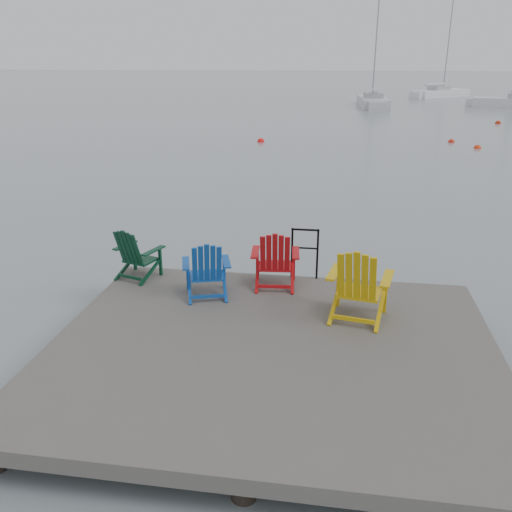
# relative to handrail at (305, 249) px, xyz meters

# --- Properties ---
(ground) EXTENTS (400.00, 400.00, 0.00)m
(ground) POSITION_rel_handrail_xyz_m (-0.25, -2.45, -1.04)
(ground) COLOR gray
(ground) RESTS_ON ground
(dock) EXTENTS (6.00, 5.00, 1.40)m
(dock) POSITION_rel_handrail_xyz_m (-0.25, -2.45, -0.69)
(dock) COLOR #2E2B29
(dock) RESTS_ON ground
(handrail) EXTENTS (0.48, 0.04, 0.90)m
(handrail) POSITION_rel_handrail_xyz_m (0.00, 0.00, 0.00)
(handrail) COLOR black
(handrail) RESTS_ON dock
(chair_green) EXTENTS (0.87, 0.82, 0.91)m
(chair_green) POSITION_rel_handrail_xyz_m (-2.89, -0.46, -0.08)
(chair_green) COLOR #09311D
(chair_green) RESTS_ON dock
(chair_blue) EXTENTS (0.90, 0.85, 0.96)m
(chair_blue) POSITION_rel_handrail_xyz_m (-1.49, -1.04, -0.06)
(chair_blue) COLOR #0E4197
(chair_blue) RESTS_ON dock
(chair_red) EXTENTS (0.85, 0.79, 1.00)m
(chair_red) POSITION_rel_handrail_xyz_m (-0.46, -0.48, -0.04)
(chair_red) COLOR #AF0C11
(chair_red) RESTS_ON dock
(chair_yellow) EXTENTS (1.01, 0.96, 1.13)m
(chair_yellow) POSITION_rel_handrail_xyz_m (0.88, -1.49, 0.03)
(chair_yellow) COLOR #CBA10B
(chair_yellow) RESTS_ON dock
(sailboat_near) EXTENTS (2.66, 8.55, 11.65)m
(sailboat_near) POSITION_rel_handrail_xyz_m (3.13, 43.24, -0.69)
(sailboat_near) COLOR silver
(sailboat_near) RESTS_ON ground
(sailboat_mid) EXTENTS (7.11, 7.02, 11.01)m
(sailboat_mid) POSITION_rel_handrail_xyz_m (11.25, 57.05, -0.69)
(sailboat_mid) COLOR white
(sailboat_mid) RESTS_ON ground
(buoy_a) EXTENTS (0.35, 0.35, 0.35)m
(buoy_a) POSITION_rel_handrail_xyz_m (7.10, 19.08, -1.04)
(buoy_a) COLOR red
(buoy_a) RESTS_ON ground
(buoy_b) EXTENTS (0.38, 0.38, 0.38)m
(buoy_b) POSITION_rel_handrail_xyz_m (-3.65, 19.60, -1.04)
(buoy_b) COLOR red
(buoy_b) RESTS_ON ground
(buoy_c) EXTENTS (0.33, 0.33, 0.33)m
(buoy_c) POSITION_rel_handrail_xyz_m (6.20, 20.99, -1.04)
(buoy_c) COLOR red
(buoy_c) RESTS_ON ground
(buoy_d) EXTENTS (0.40, 0.40, 0.40)m
(buoy_d) POSITION_rel_handrail_xyz_m (10.88, 30.46, -1.04)
(buoy_d) COLOR red
(buoy_d) RESTS_ON ground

